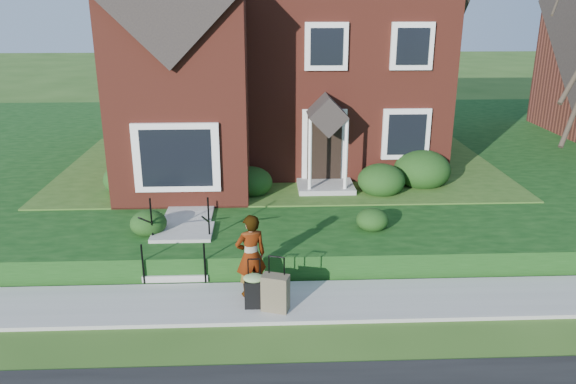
{
  "coord_description": "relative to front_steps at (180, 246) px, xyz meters",
  "views": [
    {
      "loc": [
        -0.54,
        -9.98,
        5.77
      ],
      "look_at": [
        -0.03,
        2.0,
        1.7
      ],
      "focal_mm": 35.0,
      "sensor_mm": 36.0,
      "label": 1
    }
  ],
  "objects": [
    {
      "name": "terrace",
      "position": [
        6.5,
        9.06,
        -0.17
      ],
      "size": [
        44.0,
        20.0,
        0.6
      ],
      "primitive_type": "cube",
      "color": "#0E350E",
      "rests_on": "ground"
    },
    {
      "name": "main_house",
      "position": [
        2.29,
        7.76,
        4.79
      ],
      "size": [
        10.4,
        10.2,
        9.4
      ],
      "color": "maroon",
      "rests_on": "terrace"
    },
    {
      "name": "foundation_shrubs",
      "position": [
        3.26,
        3.34,
        0.62
      ],
      "size": [
        10.07,
        4.64,
        1.17
      ],
      "color": "black",
      "rests_on": "terrace"
    },
    {
      "name": "walkway",
      "position": [
        0.0,
        3.16,
        0.16
      ],
      "size": [
        1.2,
        6.0,
        0.06
      ],
      "primitive_type": "cube",
      "color": "#9E9B93",
      "rests_on": "terrace"
    },
    {
      "name": "suitcase_black",
      "position": [
        1.72,
        -2.08,
        0.0
      ],
      "size": [
        0.43,
        0.35,
        1.02
      ],
      "rotation": [
        0.0,
        0.0,
        -0.02
      ],
      "color": "black",
      "rests_on": "sidewalk"
    },
    {
      "name": "ground",
      "position": [
        2.5,
        -1.84,
        -0.47
      ],
      "size": [
        120.0,
        120.0,
        0.0
      ],
      "primitive_type": "plane",
      "color": "#2D5119",
      "rests_on": "ground"
    },
    {
      "name": "woman",
      "position": [
        1.65,
        -1.57,
        0.48
      ],
      "size": [
        0.74,
        0.6,
        1.74
      ],
      "primitive_type": "imported",
      "rotation": [
        0.0,
        0.0,
        3.48
      ],
      "color": "#999999",
      "rests_on": "sidewalk"
    },
    {
      "name": "sidewalk",
      "position": [
        2.5,
        -1.84,
        -0.43
      ],
      "size": [
        60.0,
        1.6,
        0.08
      ],
      "primitive_type": "cube",
      "color": "#9E9B93",
      "rests_on": "ground"
    },
    {
      "name": "front_steps",
      "position": [
        0.0,
        0.0,
        0.0
      ],
      "size": [
        1.4,
        2.02,
        1.5
      ],
      "color": "#9E9B93",
      "rests_on": "ground"
    },
    {
      "name": "suitcase_olive",
      "position": [
        2.13,
        -2.21,
        -0.02
      ],
      "size": [
        0.58,
        0.43,
        1.11
      ],
      "rotation": [
        0.0,
        0.0,
        -0.32
      ],
      "color": "brown",
      "rests_on": "sidewalk"
    }
  ]
}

